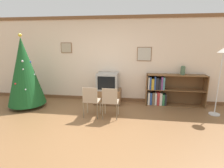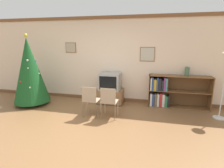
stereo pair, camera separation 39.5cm
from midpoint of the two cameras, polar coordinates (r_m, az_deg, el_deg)
The scene contains 10 objects.
ground_plane at distance 3.87m, azimuth -11.53°, elevation -16.41°, with size 24.00×24.00×0.00m, color brown.
wall_back at distance 5.72m, azimuth -4.09°, elevation 7.88°, with size 8.90×0.11×2.70m.
christmas_tree at distance 5.78m, azimuth -28.51°, elevation 3.53°, with size 1.07×1.07×2.15m.
tv_console at distance 5.58m, azimuth -3.42°, elevation -4.01°, with size 0.83×0.56×0.46m.
television at distance 5.45m, azimuth -3.50°, elevation 0.86°, with size 0.64×0.54×0.52m.
folding_chair_left at distance 4.53m, azimuth -9.36°, elevation -5.18°, with size 0.40×0.40×0.82m.
folding_chair_right at distance 4.41m, azimuth -3.18°, elevation -5.53°, with size 0.40×0.40×0.82m.
bookshelf at distance 5.56m, azimuth 14.79°, elevation -2.16°, with size 1.75×0.36×0.96m.
vase at distance 5.55m, azimuth 20.29°, elevation 4.21°, with size 0.13×0.13×0.26m.
standing_lamp at distance 5.13m, azimuth 30.33°, elevation 5.54°, with size 0.28×0.28×1.78m.
Camera 1 is at (1.00, -3.18, 1.92)m, focal length 28.00 mm.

